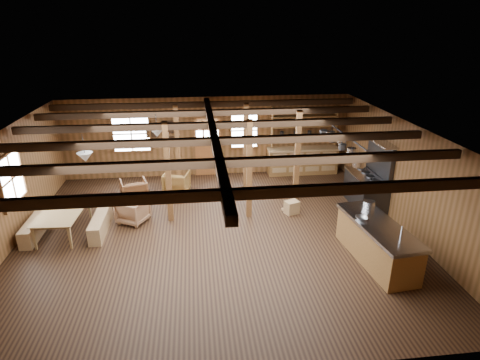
{
  "coord_description": "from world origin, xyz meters",
  "views": [
    {
      "loc": [
        -0.45,
        -9.21,
        5.2
      ],
      "look_at": [
        0.72,
        0.76,
        1.21
      ],
      "focal_mm": 30.0,
      "sensor_mm": 36.0,
      "label": 1
    }
  ],
  "objects_px": {
    "armchair_c": "(133,211)",
    "armchair_b": "(177,182)",
    "kitchen_island": "(377,242)",
    "armchair_a": "(134,191)",
    "commercial_range": "(368,184)",
    "dining_table": "(65,222)"
  },
  "relations": [
    {
      "from": "dining_table",
      "to": "armchair_b",
      "type": "height_order",
      "value": "armchair_b"
    },
    {
      "from": "armchair_a",
      "to": "armchair_b",
      "type": "distance_m",
      "value": 1.39
    },
    {
      "from": "dining_table",
      "to": "armchair_b",
      "type": "xyz_separation_m",
      "value": [
        2.82,
        2.35,
        0.03
      ]
    },
    {
      "from": "armchair_a",
      "to": "armchair_b",
      "type": "xyz_separation_m",
      "value": [
        1.28,
        0.54,
        0.0
      ]
    },
    {
      "from": "commercial_range",
      "to": "armchair_a",
      "type": "height_order",
      "value": "commercial_range"
    },
    {
      "from": "kitchen_island",
      "to": "armchair_c",
      "type": "height_order",
      "value": "kitchen_island"
    },
    {
      "from": "dining_table",
      "to": "armchair_b",
      "type": "distance_m",
      "value": 3.67
    },
    {
      "from": "kitchen_island",
      "to": "armchair_c",
      "type": "distance_m",
      "value": 6.39
    },
    {
      "from": "armchair_a",
      "to": "kitchen_island",
      "type": "bearing_deg",
      "value": 130.21
    },
    {
      "from": "kitchen_island",
      "to": "armchair_c",
      "type": "relative_size",
      "value": 3.51
    },
    {
      "from": "armchair_c",
      "to": "commercial_range",
      "type": "bearing_deg",
      "value": -149.72
    },
    {
      "from": "armchair_c",
      "to": "dining_table",
      "type": "bearing_deg",
      "value": 41.65
    },
    {
      "from": "dining_table",
      "to": "armchair_c",
      "type": "xyz_separation_m",
      "value": [
        1.68,
        0.43,
        0.01
      ]
    },
    {
      "from": "commercial_range",
      "to": "dining_table",
      "type": "distance_m",
      "value": 8.59
    },
    {
      "from": "armchair_b",
      "to": "dining_table",
      "type": "bearing_deg",
      "value": 53.6
    },
    {
      "from": "commercial_range",
      "to": "armchair_a",
      "type": "xyz_separation_m",
      "value": [
        -7.01,
        1.04,
        -0.3
      ]
    },
    {
      "from": "armchair_a",
      "to": "dining_table",
      "type": "bearing_deg",
      "value": 33.97
    },
    {
      "from": "armchair_c",
      "to": "kitchen_island",
      "type": "bearing_deg",
      "value": -176.87
    },
    {
      "from": "armchair_c",
      "to": "armchair_b",
      "type": "bearing_deg",
      "value": -93.25
    },
    {
      "from": "commercial_range",
      "to": "armchair_a",
      "type": "bearing_deg",
      "value": 171.56
    },
    {
      "from": "dining_table",
      "to": "armchair_c",
      "type": "height_order",
      "value": "armchair_c"
    },
    {
      "from": "kitchen_island",
      "to": "armchair_b",
      "type": "bearing_deg",
      "value": 129.49
    }
  ]
}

